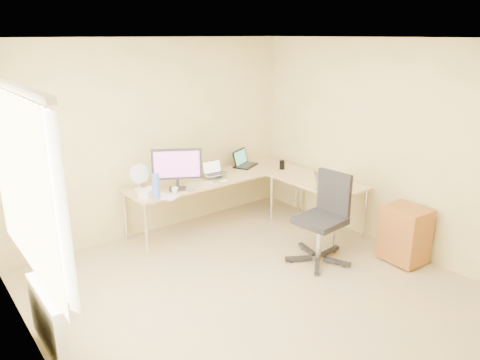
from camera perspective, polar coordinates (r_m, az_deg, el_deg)
floor at (r=4.95m, az=2.84°, el=-14.35°), size 4.50×4.50×0.00m
ceiling at (r=4.19m, az=3.40°, el=17.32°), size 4.50×4.50×0.00m
wall_back at (r=6.22m, az=-10.59°, el=5.14°), size 4.50×0.00×4.50m
wall_left at (r=3.50m, az=-24.20°, el=-6.30°), size 0.00×4.50×4.50m
wall_right at (r=5.94m, az=18.69°, el=3.90°), size 0.00×4.50×4.50m
desk_main at (r=6.51m, az=-2.82°, el=-2.59°), size 2.65×0.70×0.73m
desk_return at (r=6.41m, az=9.56°, el=-3.17°), size 0.70×1.30×0.73m
monitor at (r=5.82m, az=-7.90°, el=1.36°), size 0.65×0.49×0.54m
book_stack at (r=6.44m, az=-3.19°, el=0.82°), size 0.29×0.33×0.05m
laptop_center at (r=6.26m, az=-3.25°, el=1.46°), size 0.31×0.24×0.19m
laptop_black at (r=6.84m, az=0.74°, el=2.76°), size 0.48×0.43×0.25m
keyboard at (r=6.08m, az=-5.19°, el=-0.42°), size 0.40×0.23×0.02m
mouse at (r=6.11m, az=-2.10°, el=-0.12°), size 0.13×0.11×0.04m
mug at (r=5.74m, az=-8.18°, el=-1.32°), size 0.11×0.11×0.08m
cd_stack at (r=5.82m, az=-6.26°, el=-1.20°), size 0.14×0.14×0.03m
water_bottle at (r=5.56m, az=-10.48°, el=-0.79°), size 0.11×0.11×0.31m
papers at (r=5.66m, az=-9.33°, el=-2.03°), size 0.35×0.39×0.01m
white_box at (r=5.73m, az=-11.38°, el=-1.51°), size 0.27×0.24×0.08m
desk_fan at (r=5.93m, az=-12.66°, el=0.28°), size 0.27×0.27×0.32m
black_cup at (r=6.73m, az=5.29°, el=1.91°), size 0.08×0.08×0.13m
laptop_return at (r=5.91m, az=10.84°, el=-0.29°), size 0.31×0.26×0.20m
office_chair at (r=5.50m, az=9.98°, el=-5.29°), size 0.71×0.71×1.09m
cabinet at (r=5.81m, az=19.97°, el=-6.37°), size 0.42×0.51×0.67m
radiator at (r=4.30m, az=-22.99°, el=-15.91°), size 0.09×0.80×0.55m
window at (r=3.79m, az=-25.46°, el=-0.60°), size 0.10×1.80×1.40m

